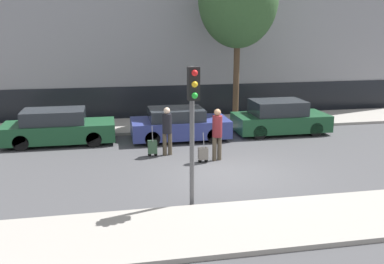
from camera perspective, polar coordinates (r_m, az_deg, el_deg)
ground_plane at (r=13.72m, az=5.00°, el=-5.46°), size 80.00×80.00×0.00m
sidewalk_near at (r=10.42m, az=10.83°, el=-11.79°), size 28.00×2.50×0.12m
sidewalk_far at (r=20.26m, az=-0.46°, el=1.13°), size 28.00×3.00×0.12m
parked_car_0 at (r=17.69m, az=-17.43°, el=0.55°), size 4.31×1.71×1.38m
parked_car_1 at (r=17.56m, az=-1.74°, el=1.00°), size 3.97×1.89×1.30m
parked_car_2 at (r=18.96m, az=11.62°, el=1.85°), size 4.03×1.85×1.45m
pedestrian_left at (r=15.32m, az=-3.34°, el=0.52°), size 0.35×0.34×1.75m
trolley_left at (r=15.36m, az=-5.30°, el=-2.01°), size 0.34×0.29×1.11m
pedestrian_right at (r=14.69m, az=3.38°, el=0.11°), size 0.34×0.34×1.82m
trolley_right at (r=14.61m, az=1.49°, el=-2.89°), size 0.34×0.29×1.06m
traffic_light at (r=10.44m, az=0.12°, el=3.10°), size 0.28×0.47×3.61m
parked_bicycle at (r=21.43m, az=12.48°, el=2.68°), size 1.77×0.06×0.96m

